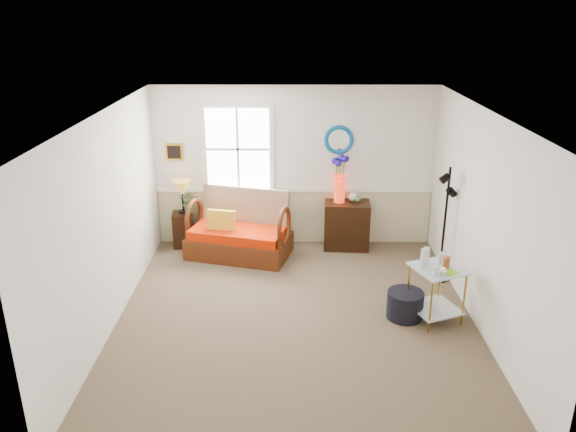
{
  "coord_description": "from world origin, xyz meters",
  "views": [
    {
      "loc": [
        -0.07,
        -6.23,
        3.74
      ],
      "look_at": [
        -0.1,
        0.44,
        1.23
      ],
      "focal_mm": 35.0,
      "sensor_mm": 36.0,
      "label": 1
    }
  ],
  "objects_px": {
    "side_table": "(436,294)",
    "ottoman": "(405,305)",
    "loveseat": "(239,225)",
    "cabinet": "(347,225)",
    "lamp_stand": "(184,229)",
    "floor_lamp": "(444,225)"
  },
  "relations": [
    {
      "from": "cabinet",
      "to": "ottoman",
      "type": "relative_size",
      "value": 1.68
    },
    {
      "from": "loveseat",
      "to": "lamp_stand",
      "type": "bearing_deg",
      "value": 174.22
    },
    {
      "from": "loveseat",
      "to": "cabinet",
      "type": "distance_m",
      "value": 1.76
    },
    {
      "from": "lamp_stand",
      "to": "ottoman",
      "type": "bearing_deg",
      "value": -35.11
    },
    {
      "from": "cabinet",
      "to": "lamp_stand",
      "type": "bearing_deg",
      "value": -177.36
    },
    {
      "from": "lamp_stand",
      "to": "floor_lamp",
      "type": "relative_size",
      "value": 0.34
    },
    {
      "from": "ottoman",
      "to": "lamp_stand",
      "type": "bearing_deg",
      "value": 144.89
    },
    {
      "from": "side_table",
      "to": "ottoman",
      "type": "height_order",
      "value": "side_table"
    },
    {
      "from": "loveseat",
      "to": "floor_lamp",
      "type": "xyz_separation_m",
      "value": [
        2.97,
        -0.84,
        0.34
      ]
    },
    {
      "from": "cabinet",
      "to": "ottoman",
      "type": "height_order",
      "value": "cabinet"
    },
    {
      "from": "floor_lamp",
      "to": "ottoman",
      "type": "bearing_deg",
      "value": -134.28
    },
    {
      "from": "loveseat",
      "to": "side_table",
      "type": "relative_size",
      "value": 2.14
    },
    {
      "from": "cabinet",
      "to": "ottoman",
      "type": "bearing_deg",
      "value": -72.79
    },
    {
      "from": "cabinet",
      "to": "floor_lamp",
      "type": "relative_size",
      "value": 0.46
    },
    {
      "from": "loveseat",
      "to": "lamp_stand",
      "type": "xyz_separation_m",
      "value": [
        -0.95,
        0.36,
        -0.22
      ]
    },
    {
      "from": "side_table",
      "to": "floor_lamp",
      "type": "relative_size",
      "value": 0.43
    },
    {
      "from": "ottoman",
      "to": "loveseat",
      "type": "bearing_deg",
      "value": 140.07
    },
    {
      "from": "lamp_stand",
      "to": "side_table",
      "type": "relative_size",
      "value": 0.8
    },
    {
      "from": "lamp_stand",
      "to": "cabinet",
      "type": "distance_m",
      "value": 2.67
    },
    {
      "from": "loveseat",
      "to": "cabinet",
      "type": "height_order",
      "value": "loveseat"
    },
    {
      "from": "side_table",
      "to": "loveseat",
      "type": "bearing_deg",
      "value": 143.31
    },
    {
      "from": "loveseat",
      "to": "cabinet",
      "type": "relative_size",
      "value": 2.0
    }
  ]
}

